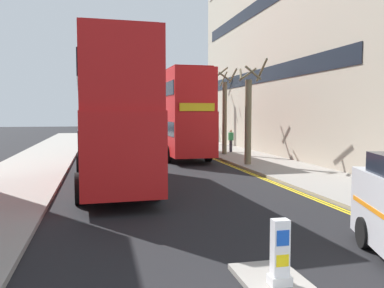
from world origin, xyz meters
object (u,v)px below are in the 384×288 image
double_decker_bus_away (110,111)px  pedestrian_far (231,140)px  keep_left_bollard (280,255)px  double_decker_bus_oncoming (176,112)px

double_decker_bus_away → pedestrian_far: size_ratio=6.73×
double_decker_bus_away → pedestrian_far: 14.51m
keep_left_bollard → pedestrian_far: pedestrian_far is taller
double_decker_bus_oncoming → pedestrian_far: 4.79m
double_decker_bus_away → pedestrian_far: bearing=51.8°
keep_left_bollard → double_decker_bus_away: double_decker_bus_away is taller
keep_left_bollard → pedestrian_far: 23.05m
keep_left_bollard → double_decker_bus_oncoming: (2.21, 21.14, 2.42)m
keep_left_bollard → double_decker_bus_oncoming: 21.39m
double_decker_bus_oncoming → pedestrian_far: bearing=13.3°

